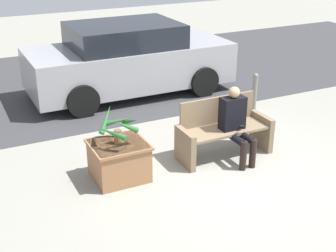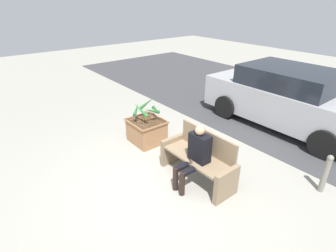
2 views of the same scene
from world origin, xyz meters
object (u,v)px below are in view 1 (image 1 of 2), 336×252
(person_seated, at_px, (236,121))
(potted_plant, at_px, (118,126))
(planter_box, at_px, (119,160))
(parked_car, at_px, (129,59))
(bench, at_px, (223,130))
(bollard_post, at_px, (255,91))

(person_seated, bearing_deg, potted_plant, 173.14)
(planter_box, xyz_separation_m, parked_car, (1.56, 3.47, 0.46))
(bench, height_order, person_seated, person_seated)
(bench, relative_size, bollard_post, 2.03)
(parked_car, bearing_deg, person_seated, -85.19)
(bench, height_order, planter_box, bench)
(potted_plant, xyz_separation_m, parked_car, (1.55, 3.46, -0.07))
(parked_car, bearing_deg, bench, -86.39)
(potted_plant, relative_size, parked_car, 0.16)
(bollard_post, bearing_deg, person_seated, -133.62)
(bollard_post, bearing_deg, bench, -139.05)
(potted_plant, relative_size, bollard_post, 0.91)
(potted_plant, bearing_deg, person_seated, -6.86)
(bench, bearing_deg, parked_car, 93.61)
(person_seated, height_order, planter_box, person_seated)
(person_seated, relative_size, potted_plant, 1.73)
(person_seated, bearing_deg, parked_car, 94.81)
(planter_box, distance_m, potted_plant, 0.54)
(planter_box, height_order, bollard_post, bollard_post)
(parked_car, distance_m, bollard_post, 2.80)
(bench, distance_m, potted_plant, 1.82)
(parked_car, bearing_deg, bollard_post, -47.15)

